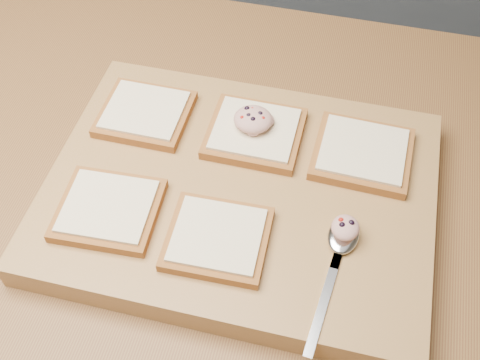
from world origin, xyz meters
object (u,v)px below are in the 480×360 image
object	(u,v)px
cutting_board	(240,194)
spoon	(341,244)
bread_far_center	(255,132)
tuna_salad_dollop	(253,119)

from	to	relation	value
cutting_board	spoon	world-z (taller)	spoon
spoon	bread_far_center	bearing A→B (deg)	132.96
cutting_board	bread_far_center	size ratio (longest dim) A/B	3.90
tuna_salad_dollop	spoon	distance (m)	0.21
cutting_board	spoon	distance (m)	0.15
cutting_board	spoon	size ratio (longest dim) A/B	2.62
cutting_board	bread_far_center	world-z (taller)	bread_far_center
cutting_board	bread_far_center	xyz separation A→B (m)	(-0.00, 0.09, 0.03)
bread_far_center	tuna_salad_dollop	size ratio (longest dim) A/B	2.42
cutting_board	tuna_salad_dollop	world-z (taller)	tuna_salad_dollop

